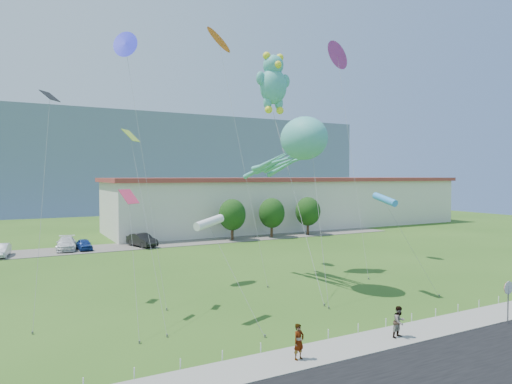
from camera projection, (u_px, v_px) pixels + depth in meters
ground at (329, 329)px, 25.27m from camera, size 160.00×160.00×0.00m
sidewalk at (362, 344)px, 22.84m from camera, size 80.00×2.50×0.10m
parking_strip at (155, 245)px, 56.14m from camera, size 70.00×6.00×0.06m
hill_ridge at (74, 162)px, 130.69m from camera, size 160.00×50.00×25.00m
warehouse at (294, 202)px, 76.15m from camera, size 61.00×15.00×8.20m
stop_sign at (508, 292)px, 25.96m from camera, size 0.80×0.07×2.50m
rope_fence at (344, 331)px, 24.12m from camera, size 26.05×0.05×0.50m
tree_near at (232, 215)px, 59.84m from camera, size 3.60×3.60×5.47m
tree_mid at (272, 213)px, 62.66m from camera, size 3.60×3.60×5.47m
tree_far at (308, 211)px, 65.48m from camera, size 3.60×3.60×5.47m
pedestrian_left at (299, 342)px, 20.77m from camera, size 0.67×0.51×1.63m
pedestrian_right at (399, 322)px, 23.63m from camera, size 0.87×0.72×1.62m
parked_car_silver at (1, 250)px, 47.52m from camera, size 1.99×4.17×1.32m
parked_car_white at (66, 244)px, 51.83m from camera, size 2.66×5.25×1.46m
parked_car_blue at (84, 244)px, 51.98m from camera, size 1.57×3.62×1.21m
parked_car_black at (142, 240)px, 54.40m from camera, size 2.97×4.98×1.55m
octopus_kite at (297, 147)px, 34.27m from camera, size 3.18×10.86×12.83m
teddy_bear_kite at (273, 82)px, 40.12m from camera, size 4.36×12.27×19.31m
small_kite_purple at (338, 60)px, 46.08m from camera, size 4.74×9.79×21.46m
small_kite_yellow at (134, 155)px, 28.47m from camera, size 1.29×7.15×11.48m
small_kite_cyan at (385, 200)px, 32.46m from camera, size 3.19×3.56×7.24m
small_kite_pink at (130, 208)px, 26.69m from camera, size 1.29×5.31×7.68m
small_kite_white at (209, 223)px, 26.60m from camera, size 1.75×5.29×6.20m
small_kite_blue at (126, 49)px, 35.15m from camera, size 1.80×9.29×19.42m
small_kite_black at (48, 121)px, 29.64m from camera, size 2.17×7.30×14.24m
small_kite_orange at (220, 45)px, 42.69m from camera, size 1.80×10.87×22.02m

